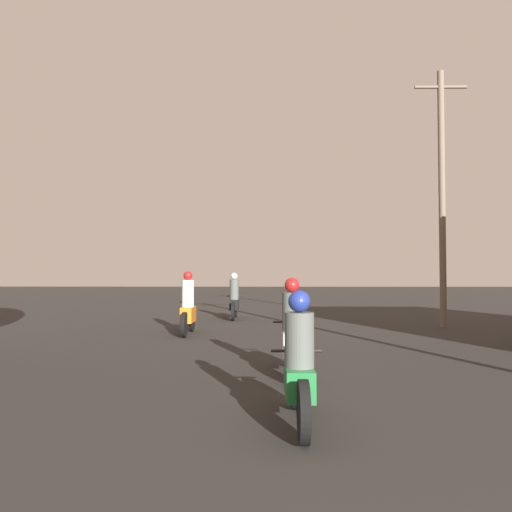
% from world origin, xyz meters
% --- Properties ---
extents(motorcycle_green, '(0.60, 1.88, 1.46)m').
position_xyz_m(motorcycle_green, '(0.07, 5.60, 0.59)').
color(motorcycle_green, black).
rests_on(motorcycle_green, ground_plane).
extents(motorcycle_white, '(0.60, 2.03, 1.57)m').
position_xyz_m(motorcycle_white, '(0.14, 8.28, 0.64)').
color(motorcycle_white, black).
rests_on(motorcycle_white, ground_plane).
extents(motorcycle_orange, '(0.60, 1.98, 1.70)m').
position_xyz_m(motorcycle_orange, '(-2.36, 13.53, 0.67)').
color(motorcycle_orange, black).
rests_on(motorcycle_orange, ground_plane).
extents(motorcycle_black, '(0.60, 2.07, 1.66)m').
position_xyz_m(motorcycle_black, '(-1.39, 18.04, 0.65)').
color(motorcycle_black, black).
rests_on(motorcycle_black, ground_plane).
extents(utility_pole_far, '(1.60, 0.20, 7.90)m').
position_xyz_m(utility_pole_far, '(5.16, 15.45, 4.12)').
color(utility_pole_far, '#6B5B4C').
rests_on(utility_pole_far, ground_plane).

